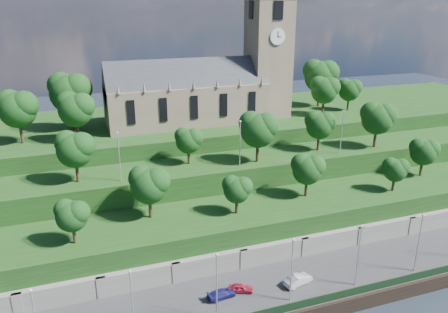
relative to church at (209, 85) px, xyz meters
name	(u,v)px	position (x,y,z in m)	size (l,w,h in m)	color
promenade	(291,288)	(-0.79, -39.98, -21.52)	(160.00, 12.00, 2.00)	#2D2D30
fence	(311,302)	(-0.79, -45.38, -19.92)	(160.00, 0.10, 1.20)	black
retaining_wall	(273,256)	(-0.79, -34.01, -20.02)	(160.00, 2.10, 5.00)	slate
embankment_lower	(257,229)	(-0.79, -27.98, -18.52)	(160.00, 12.00, 8.00)	#163812
embankment_upper	(233,191)	(-0.79, -16.98, -16.52)	(160.00, 10.00, 12.00)	#163812
hilltop	(201,148)	(-0.79, 4.02, -15.02)	(160.00, 32.00, 15.00)	#163812
church	(209,85)	(0.00, 0.00, 0.00)	(38.60, 12.35, 27.60)	#6E5E4D
trees_lower	(269,175)	(1.34, -27.45, -9.70)	(66.47, 8.84, 8.14)	black
trees_upper	(262,129)	(4.05, -18.14, -4.87)	(61.05, 8.19, 9.01)	black
trees_hilltop	(191,90)	(-3.96, -0.52, -0.75)	(74.72, 16.66, 11.15)	black
lamp_posts_promenade	(292,266)	(-2.79, -43.48, -15.33)	(60.36, 0.36, 9.13)	#B2B2B7
lamp_posts_upper	(240,140)	(-0.79, -19.98, -5.87)	(40.36, 0.36, 8.07)	#B2B2B7
car_left	(241,288)	(-8.16, -39.70, -19.95)	(1.34, 3.34, 1.14)	#A61B33
car_middle	(298,280)	(-0.17, -40.77, -19.81)	(1.50, 4.29, 1.41)	#ACAEB1
car_right	(221,294)	(-11.01, -40.02, -19.95)	(1.61, 3.96, 1.15)	navy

